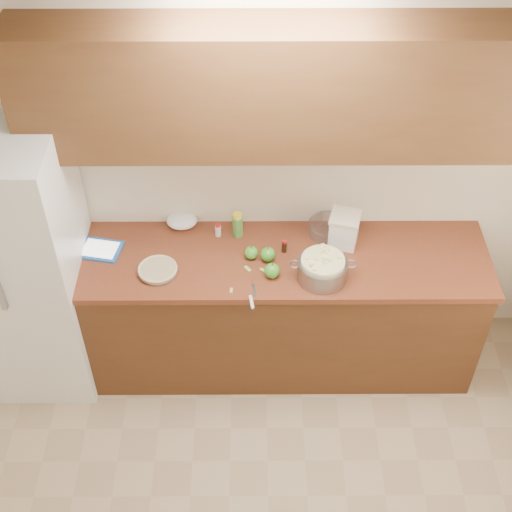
{
  "coord_description": "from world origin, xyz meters",
  "views": [
    {
      "loc": [
        -0.08,
        -1.54,
        3.84
      ],
      "look_at": [
        -0.07,
        1.43,
        0.98
      ],
      "focal_mm": 50.0,
      "sensor_mm": 36.0,
      "label": 1
    }
  ],
  "objects_px": {
    "pie": "(158,270)",
    "tablet": "(100,250)",
    "flour_canister": "(344,229)",
    "colander": "(322,269)"
  },
  "relations": [
    {
      "from": "flour_canister",
      "to": "tablet",
      "type": "distance_m",
      "value": 1.45
    },
    {
      "from": "colander",
      "to": "tablet",
      "type": "bearing_deg",
      "value": 170.11
    },
    {
      "from": "flour_canister",
      "to": "tablet",
      "type": "bearing_deg",
      "value": -177.39
    },
    {
      "from": "pie",
      "to": "tablet",
      "type": "distance_m",
      "value": 0.4
    },
    {
      "from": "pie",
      "to": "colander",
      "type": "distance_m",
      "value": 0.94
    },
    {
      "from": "colander",
      "to": "flour_canister",
      "type": "distance_m",
      "value": 0.33
    },
    {
      "from": "pie",
      "to": "flour_canister",
      "type": "xyz_separation_m",
      "value": [
        1.09,
        0.25,
        0.09
      ]
    },
    {
      "from": "pie",
      "to": "colander",
      "type": "xyz_separation_m",
      "value": [
        0.94,
        -0.04,
        0.05
      ]
    },
    {
      "from": "pie",
      "to": "tablet",
      "type": "xyz_separation_m",
      "value": [
        -0.36,
        0.18,
        -0.01
      ]
    },
    {
      "from": "colander",
      "to": "tablet",
      "type": "xyz_separation_m",
      "value": [
        -1.3,
        0.23,
        -0.06
      ]
    }
  ]
}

